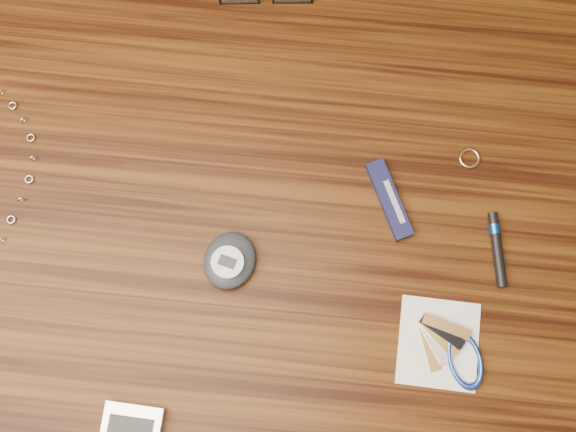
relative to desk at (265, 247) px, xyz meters
name	(u,v)px	position (x,y,z in m)	size (l,w,h in m)	color
ground	(275,302)	(0.00, 0.00, -0.65)	(3.80, 3.80, 0.00)	#472814
desk	(265,247)	(0.00, 0.00, 0.00)	(1.00, 0.70, 0.75)	#3A1E09
gold_ring	(469,158)	(0.22, 0.10, 0.10)	(0.02, 0.02, 0.00)	tan
pedometer	(230,261)	(-0.03, -0.04, 0.11)	(0.07, 0.07, 0.03)	#22262C
notepad_keys	(452,351)	(0.21, -0.11, 0.11)	(0.10, 0.09, 0.01)	silver
pocket_knife	(389,200)	(0.13, 0.05, 0.11)	(0.06, 0.09, 0.01)	#0F1435
black_blue_pen	(497,247)	(0.25, 0.01, 0.11)	(0.02, 0.08, 0.01)	black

